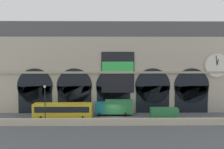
% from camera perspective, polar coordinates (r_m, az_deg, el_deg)
% --- Properties ---
extents(ground_plane, '(200.00, 200.00, 0.00)m').
position_cam_1_polar(ground_plane, '(51.12, 0.47, -9.54)').
color(ground_plane, '#54565B').
extents(quay_parapet_wall, '(90.00, 0.70, 1.22)m').
position_cam_1_polar(quay_parapet_wall, '(46.15, 0.61, -10.27)').
color(quay_parapet_wall, beige).
rests_on(quay_parapet_wall, ground).
extents(station_building, '(50.99, 5.84, 19.24)m').
position_cam_1_polar(station_building, '(57.42, 0.33, 1.45)').
color(station_building, '#B2A891').
rests_on(station_building, ground).
extents(bus_midwest, '(11.00, 3.25, 3.10)m').
position_cam_1_polar(bus_midwest, '(50.65, -10.63, -7.67)').
color(bus_midwest, gold).
rests_on(bus_midwest, ground).
extents(box_truck_center, '(7.50, 2.91, 3.12)m').
position_cam_1_polar(box_truck_center, '(53.39, 0.51, -7.07)').
color(box_truck_center, '#19727A').
rests_on(box_truck_center, ground).
extents(van_mideast, '(5.20, 2.48, 2.20)m').
position_cam_1_polar(van_mideast, '(51.08, 11.25, -8.19)').
color(van_mideast, '#2D7A42').
rests_on(van_mideast, ground).
extents(street_lamp_quayside, '(0.44, 0.44, 6.90)m').
position_cam_1_polar(street_lamp_quayside, '(47.43, -14.38, -5.31)').
color(street_lamp_quayside, black).
rests_on(street_lamp_quayside, ground).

